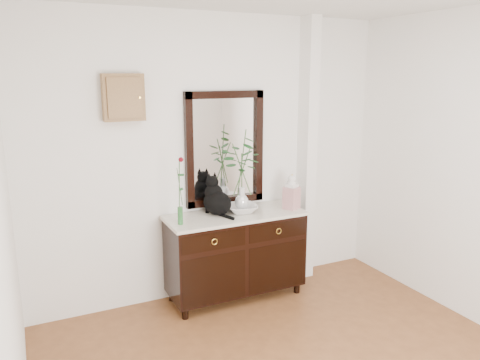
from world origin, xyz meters
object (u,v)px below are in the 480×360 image
sideboard (236,251)px  ginger_jar (292,191)px  lotus_bowl (242,209)px  cat (217,195)px

sideboard → ginger_jar: size_ratio=3.81×
lotus_bowl → ginger_jar: (0.49, -0.10, 0.14)m
ginger_jar → cat: bearing=169.0°
sideboard → ginger_jar: 0.80m
sideboard → cat: (-0.16, 0.06, 0.56)m
cat → ginger_jar: 0.74m
sideboard → cat: bearing=158.6°
sideboard → ginger_jar: ginger_jar is taller
cat → sideboard: bearing=-40.7°
cat → lotus_bowl: 0.28m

